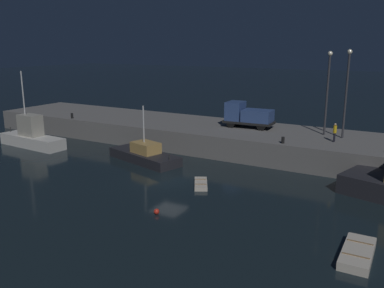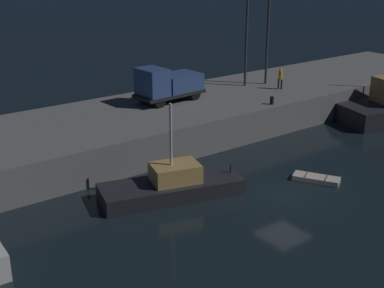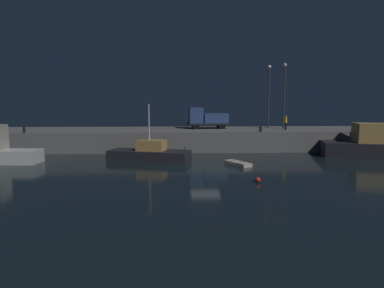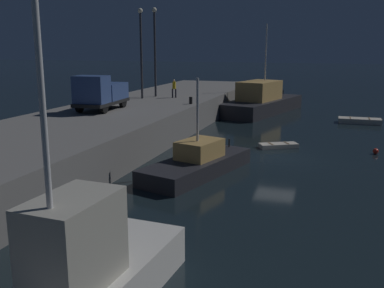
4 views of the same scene
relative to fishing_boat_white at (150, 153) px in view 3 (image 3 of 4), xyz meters
name	(u,v)px [view 3 (image 3 of 4)]	position (x,y,z in m)	size (l,w,h in m)	color
ground_plane	(206,166)	(5.07, -3.63, -0.64)	(320.00, 320.00, 0.00)	black
pier_quay	(197,138)	(5.07, 8.59, 0.49)	(61.41, 9.79, 2.26)	slate
fishing_boat_white	(150,153)	(0.00, 0.00, 0.00)	(8.19, 4.61, 5.29)	#232328
rowboat_white_mid	(238,163)	(7.90, -3.39, -0.48)	(2.15, 2.80, 0.34)	beige
mooring_buoy_near	(258,180)	(8.08, -9.70, -0.45)	(0.37, 0.37, 0.37)	red
lamp_post_west	(269,92)	(14.23, 9.83, 6.24)	(0.44, 0.44, 7.90)	#38383D
lamp_post_east	(284,91)	(16.02, 9.27, 6.34)	(0.44, 0.44, 8.08)	#38383D
utility_truck	(207,118)	(6.35, 9.57, 2.91)	(5.25, 2.56, 2.63)	black
dockworker	(286,122)	(15.67, 7.28, 2.58)	(0.32, 0.45, 1.68)	black
bollard_west	(261,129)	(11.88, 4.39, 1.91)	(0.28, 0.28, 0.57)	black
bollard_central	(24,130)	(-13.66, 4.26, 1.93)	(0.28, 0.28, 0.61)	black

